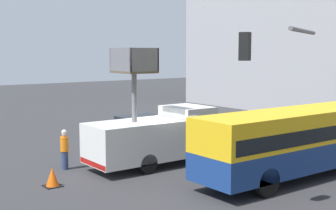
{
  "coord_description": "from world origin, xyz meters",
  "views": [
    {
      "loc": [
        18.03,
        -13.22,
        5.51
      ],
      "look_at": [
        -0.24,
        0.41,
        2.91
      ],
      "focal_mm": 50.0,
      "sensor_mm": 36.0,
      "label": 1
    }
  ],
  "objects_px": {
    "utility_truck": "(154,135)",
    "traffic_light_pole": "(320,91)",
    "parked_car_curbside": "(140,126)",
    "city_bus": "(300,137)",
    "road_worker_near_truck": "(65,149)",
    "road_worker_directing": "(236,160)",
    "traffic_cone_near_truck": "(52,177)"
  },
  "relations": [
    {
      "from": "utility_truck",
      "to": "road_worker_near_truck",
      "type": "height_order",
      "value": "utility_truck"
    },
    {
      "from": "utility_truck",
      "to": "road_worker_near_truck",
      "type": "bearing_deg",
      "value": -116.44
    },
    {
      "from": "road_worker_near_truck",
      "to": "parked_car_curbside",
      "type": "distance_m",
      "value": 8.81
    },
    {
      "from": "traffic_light_pole",
      "to": "traffic_cone_near_truck",
      "type": "relative_size",
      "value": 8.11
    },
    {
      "from": "utility_truck",
      "to": "road_worker_directing",
      "type": "bearing_deg",
      "value": 16.35
    },
    {
      "from": "city_bus",
      "to": "traffic_cone_near_truck",
      "type": "relative_size",
      "value": 13.67
    },
    {
      "from": "road_worker_directing",
      "to": "traffic_cone_near_truck",
      "type": "xyz_separation_m",
      "value": [
        -3.91,
        -6.66,
        -0.54
      ]
    },
    {
      "from": "road_worker_directing",
      "to": "traffic_cone_near_truck",
      "type": "relative_size",
      "value": 2.3
    },
    {
      "from": "traffic_light_pole",
      "to": "road_worker_near_truck",
      "type": "distance_m",
      "value": 12.57
    },
    {
      "from": "road_worker_directing",
      "to": "parked_car_curbside",
      "type": "distance_m",
      "value": 11.27
    },
    {
      "from": "utility_truck",
      "to": "parked_car_curbside",
      "type": "xyz_separation_m",
      "value": [
        -6.69,
        3.58,
        -0.75
      ]
    },
    {
      "from": "parked_car_curbside",
      "to": "city_bus",
      "type": "bearing_deg",
      "value": 1.84
    },
    {
      "from": "city_bus",
      "to": "road_worker_near_truck",
      "type": "height_order",
      "value": "city_bus"
    },
    {
      "from": "traffic_cone_near_truck",
      "to": "parked_car_curbside",
      "type": "bearing_deg",
      "value": 128.41
    },
    {
      "from": "utility_truck",
      "to": "city_bus",
      "type": "bearing_deg",
      "value": 35.77
    },
    {
      "from": "road_worker_directing",
      "to": "traffic_cone_near_truck",
      "type": "height_order",
      "value": "road_worker_directing"
    },
    {
      "from": "utility_truck",
      "to": "traffic_light_pole",
      "type": "distance_m",
      "value": 10.3
    },
    {
      "from": "road_worker_near_truck",
      "to": "traffic_cone_near_truck",
      "type": "relative_size",
      "value": 2.4
    },
    {
      "from": "traffic_light_pole",
      "to": "traffic_cone_near_truck",
      "type": "bearing_deg",
      "value": -154.34
    },
    {
      "from": "parked_car_curbside",
      "to": "road_worker_near_truck",
      "type": "bearing_deg",
      "value": -56.93
    },
    {
      "from": "city_bus",
      "to": "road_worker_directing",
      "type": "relative_size",
      "value": 5.95
    },
    {
      "from": "traffic_light_pole",
      "to": "traffic_cone_near_truck",
      "type": "xyz_separation_m",
      "value": [
        -9.43,
        -4.53,
        -3.98
      ]
    },
    {
      "from": "traffic_cone_near_truck",
      "to": "parked_car_curbside",
      "type": "xyz_separation_m",
      "value": [
        -7.11,
        8.97,
        0.36
      ]
    },
    {
      "from": "utility_truck",
      "to": "city_bus",
      "type": "distance_m",
      "value": 6.8
    },
    {
      "from": "utility_truck",
      "to": "parked_car_curbside",
      "type": "distance_m",
      "value": 7.63
    },
    {
      "from": "road_worker_near_truck",
      "to": "road_worker_directing",
      "type": "distance_m",
      "value": 8.03
    },
    {
      "from": "utility_truck",
      "to": "traffic_cone_near_truck",
      "type": "height_order",
      "value": "utility_truck"
    },
    {
      "from": "road_worker_directing",
      "to": "city_bus",
      "type": "bearing_deg",
      "value": 61.77
    },
    {
      "from": "traffic_light_pole",
      "to": "road_worker_near_truck",
      "type": "xyz_separation_m",
      "value": [
        -11.74,
        -2.94,
        -3.39
      ]
    },
    {
      "from": "road_worker_directing",
      "to": "traffic_light_pole",
      "type": "bearing_deg",
      "value": -25.72
    },
    {
      "from": "city_bus",
      "to": "parked_car_curbside",
      "type": "bearing_deg",
      "value": 87.43
    },
    {
      "from": "road_worker_near_truck",
      "to": "traffic_cone_near_truck",
      "type": "bearing_deg",
      "value": -131.22
    }
  ]
}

